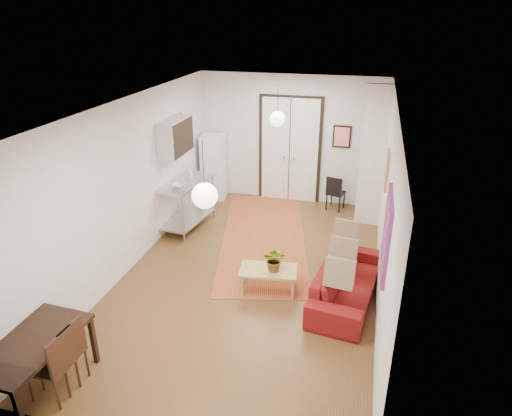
% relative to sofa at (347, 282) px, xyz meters
% --- Properties ---
extents(floor, '(7.00, 7.00, 0.00)m').
position_rel_sofa_xyz_m(floor, '(-1.63, 0.33, -0.30)').
color(floor, brown).
rests_on(floor, ground).
extents(ceiling, '(4.20, 7.00, 0.02)m').
position_rel_sofa_xyz_m(ceiling, '(-1.63, 0.33, 2.60)').
color(ceiling, silver).
rests_on(ceiling, wall_back).
extents(wall_back, '(4.20, 0.02, 2.90)m').
position_rel_sofa_xyz_m(wall_back, '(-1.63, 3.83, 1.15)').
color(wall_back, white).
rests_on(wall_back, floor).
extents(wall_front, '(4.20, 0.02, 2.90)m').
position_rel_sofa_xyz_m(wall_front, '(-1.63, -3.17, 1.15)').
color(wall_front, white).
rests_on(wall_front, floor).
extents(wall_left, '(0.02, 7.00, 2.90)m').
position_rel_sofa_xyz_m(wall_left, '(-3.73, 0.33, 1.15)').
color(wall_left, white).
rests_on(wall_left, floor).
extents(wall_right, '(0.02, 7.00, 2.90)m').
position_rel_sofa_xyz_m(wall_right, '(0.47, 0.33, 1.15)').
color(wall_right, white).
rests_on(wall_right, floor).
extents(double_doors, '(1.44, 0.06, 2.50)m').
position_rel_sofa_xyz_m(double_doors, '(-1.63, 3.78, 0.90)').
color(double_doors, white).
rests_on(double_doors, wall_back).
extents(stub_partition, '(0.50, 0.10, 2.90)m').
position_rel_sofa_xyz_m(stub_partition, '(0.22, 2.88, 1.15)').
color(stub_partition, white).
rests_on(stub_partition, floor).
extents(wall_cabinet, '(0.35, 1.00, 0.70)m').
position_rel_sofa_xyz_m(wall_cabinet, '(-3.55, 1.83, 1.60)').
color(wall_cabinet, silver).
rests_on(wall_cabinet, wall_left).
extents(painting_popart, '(0.05, 1.00, 1.00)m').
position_rel_sofa_xyz_m(painting_popart, '(0.44, -0.92, 1.35)').
color(painting_popart, red).
rests_on(painting_popart, wall_right).
extents(painting_abstract, '(0.05, 0.50, 0.60)m').
position_rel_sofa_xyz_m(painting_abstract, '(0.44, 1.13, 1.50)').
color(painting_abstract, beige).
rests_on(painting_abstract, wall_right).
extents(poster_back, '(0.40, 0.03, 0.50)m').
position_rel_sofa_xyz_m(poster_back, '(-0.48, 3.80, 1.30)').
color(poster_back, red).
rests_on(poster_back, wall_back).
extents(print_left, '(0.03, 0.44, 0.54)m').
position_rel_sofa_xyz_m(print_left, '(-3.70, 2.33, 1.65)').
color(print_left, '#915D3C').
rests_on(print_left, wall_left).
extents(pendant_back, '(0.30, 0.30, 0.80)m').
position_rel_sofa_xyz_m(pendant_back, '(-1.63, 2.33, 1.95)').
color(pendant_back, silver).
rests_on(pendant_back, ceiling).
extents(pendant_front, '(0.30, 0.30, 0.80)m').
position_rel_sofa_xyz_m(pendant_front, '(-1.63, -1.67, 1.95)').
color(pendant_front, silver).
rests_on(pendant_front, ceiling).
extents(kilim_rug, '(2.50, 4.51, 0.01)m').
position_rel_sofa_xyz_m(kilim_rug, '(-1.74, 1.70, -0.30)').
color(kilim_rug, '#B6532D').
rests_on(kilim_rug, floor).
extents(sofa, '(2.15, 1.08, 0.60)m').
position_rel_sofa_xyz_m(sofa, '(0.00, 0.00, 0.00)').
color(sofa, maroon).
rests_on(sofa, floor).
extents(coffee_table, '(0.96, 0.61, 0.40)m').
position_rel_sofa_xyz_m(coffee_table, '(-1.23, -0.10, 0.05)').
color(coffee_table, tan).
rests_on(coffee_table, floor).
extents(potted_plant, '(0.35, 0.39, 0.39)m').
position_rel_sofa_xyz_m(potted_plant, '(-1.13, -0.10, 0.30)').
color(potted_plant, '#3A7133').
rests_on(potted_plant, coffee_table).
extents(kitchen_counter, '(0.85, 1.42, 1.02)m').
position_rel_sofa_xyz_m(kitchen_counter, '(-3.38, 1.74, 0.38)').
color(kitchen_counter, silver).
rests_on(kitchen_counter, floor).
extents(bowl, '(0.27, 0.27, 0.06)m').
position_rel_sofa_xyz_m(bowl, '(-3.38, 1.44, 0.75)').
color(bowl, white).
rests_on(bowl, kitchen_counter).
extents(soap_bottle, '(0.11, 0.11, 0.21)m').
position_rel_sofa_xyz_m(soap_bottle, '(-3.38, 1.99, 0.83)').
color(soap_bottle, teal).
rests_on(soap_bottle, kitchen_counter).
extents(fridge, '(0.61, 0.61, 1.53)m').
position_rel_sofa_xyz_m(fridge, '(-3.38, 3.48, 0.46)').
color(fridge, white).
rests_on(fridge, floor).
extents(dining_table, '(0.83, 1.37, 0.73)m').
position_rel_sofa_xyz_m(dining_table, '(-3.38, -2.82, 0.35)').
color(dining_table, black).
rests_on(dining_table, floor).
extents(dining_chair_near, '(0.46, 0.63, 0.91)m').
position_rel_sofa_xyz_m(dining_chair_near, '(-3.18, -2.54, 0.23)').
color(dining_chair_near, '#391D12').
rests_on(dining_chair_near, floor).
extents(dining_chair_far, '(0.46, 0.63, 0.91)m').
position_rel_sofa_xyz_m(dining_chair_far, '(-3.18, -2.73, 0.23)').
color(dining_chair_far, '#391D12').
rests_on(dining_chair_far, floor).
extents(black_side_chair, '(0.45, 0.45, 0.80)m').
position_rel_sofa_xyz_m(black_side_chair, '(-0.50, 3.55, 0.16)').
color(black_side_chair, black).
rests_on(black_side_chair, floor).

